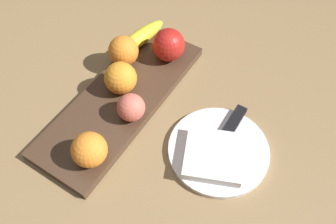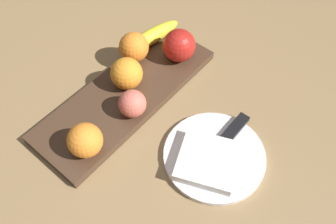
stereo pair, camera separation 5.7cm
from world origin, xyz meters
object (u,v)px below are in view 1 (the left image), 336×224
at_px(dinner_plate, 218,150).
at_px(knife, 231,127).
at_px(orange_near_banana, 89,150).
at_px(orange_near_apple, 121,78).
at_px(peach, 131,108).
at_px(folded_napkin, 213,156).
at_px(orange_center, 123,51).
at_px(fruit_tray, 122,98).
at_px(apple, 169,45).
at_px(banana, 139,39).

xyz_separation_m(dinner_plate, knife, (-0.06, -0.00, 0.01)).
bearing_deg(dinner_plate, orange_near_banana, -51.76).
bearing_deg(orange_near_apple, dinner_plate, 86.16).
relative_size(peach, folded_napkin, 0.53).
height_order(orange_center, dinner_plate, orange_center).
xyz_separation_m(dinner_plate, folded_napkin, (0.03, 0.00, 0.02)).
bearing_deg(dinner_plate, folded_napkin, 0.00).
bearing_deg(orange_near_banana, knife, 137.35).
distance_m(fruit_tray, knife, 0.26).
xyz_separation_m(apple, orange_near_banana, (0.33, 0.02, -0.00)).
height_order(orange_near_banana, peach, orange_near_banana).
bearing_deg(fruit_tray, knife, 103.20).
bearing_deg(orange_center, orange_near_apple, 32.13).
relative_size(banana, orange_center, 2.37).
height_order(apple, banana, apple).
xyz_separation_m(fruit_tray, peach, (0.03, 0.05, 0.04)).
height_order(orange_center, peach, orange_center).
bearing_deg(knife, orange_near_banana, -43.18).
bearing_deg(fruit_tray, folded_napkin, 83.96).
relative_size(fruit_tray, orange_near_banana, 6.48).
bearing_deg(folded_napkin, orange_center, -110.77).
xyz_separation_m(banana, dinner_plate, (0.16, 0.32, -0.03)).
xyz_separation_m(banana, orange_center, (0.07, 0.01, 0.02)).
bearing_deg(peach, knife, 114.99).
relative_size(orange_near_apple, knife, 0.42).
xyz_separation_m(apple, dinner_plate, (0.16, 0.23, -0.06)).
bearing_deg(apple, banana, -88.11).
bearing_deg(banana, folded_napkin, -110.27).
bearing_deg(folded_napkin, peach, -88.16).
distance_m(fruit_tray, orange_near_apple, 0.05).
relative_size(fruit_tray, orange_center, 6.38).
bearing_deg(orange_near_apple, folded_napkin, 80.45).
relative_size(fruit_tray, orange_near_apple, 6.26).
xyz_separation_m(apple, folded_napkin, (0.19, 0.23, -0.04)).
bearing_deg(apple, folded_napkin, 50.21).
bearing_deg(dinner_plate, banana, -116.89).
distance_m(fruit_tray, peach, 0.08).
bearing_deg(knife, orange_near_apple, -81.63).
relative_size(orange_center, folded_napkin, 0.62).
bearing_deg(folded_napkin, orange_near_apple, -99.55).
distance_m(peach, knife, 0.22).
bearing_deg(folded_napkin, apple, -129.79).
height_order(orange_center, knife, orange_center).
relative_size(banana, dinner_plate, 0.81).
xyz_separation_m(orange_near_apple, folded_napkin, (0.04, 0.27, -0.04)).
height_order(orange_near_banana, folded_napkin, orange_near_banana).
xyz_separation_m(orange_near_banana, peach, (-0.13, 0.01, -0.01)).
xyz_separation_m(banana, orange_near_banana, (0.32, 0.11, 0.02)).
distance_m(orange_near_apple, orange_near_banana, 0.19).
bearing_deg(orange_near_apple, orange_center, -147.87).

